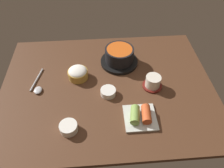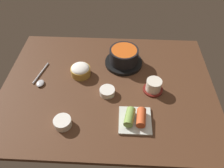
{
  "view_description": "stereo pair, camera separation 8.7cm",
  "coord_description": "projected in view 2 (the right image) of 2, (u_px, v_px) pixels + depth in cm",
  "views": [
    {
      "loc": [
        -3.28,
        -69.63,
        77.35
      ],
      "look_at": [
        2.0,
        -2.0,
        5.0
      ],
      "focal_mm": 34.72,
      "sensor_mm": 36.0,
      "label": 1
    },
    {
      "loc": [
        5.36,
        -69.76,
        77.35
      ],
      "look_at": [
        2.0,
        -2.0,
        5.0
      ],
      "focal_mm": 34.72,
      "sensor_mm": 36.0,
      "label": 2
    }
  ],
  "objects": [
    {
      "name": "kimchi_plate",
      "position": [
        135.0,
        119.0,
        0.88
      ],
      "size": [
        13.22,
        13.22,
        4.74
      ],
      "color": "silver",
      "rests_on": "dining_table"
    },
    {
      "name": "rice_bowl",
      "position": [
        81.0,
        70.0,
        1.06
      ],
      "size": [
        9.68,
        9.68,
        5.83
      ],
      "color": "#B78C38",
      "rests_on": "dining_table"
    },
    {
      "name": "spoon",
      "position": [
        40.0,
        80.0,
        1.04
      ],
      "size": [
        5.83,
        17.12,
        1.35
      ],
      "color": "#B7B7BC",
      "rests_on": "dining_table"
    },
    {
      "name": "tea_cup_with_saucer",
      "position": [
        154.0,
        86.0,
        0.98
      ],
      "size": [
        9.14,
        9.14,
        6.12
      ],
      "color": "maroon",
      "rests_on": "dining_table"
    },
    {
      "name": "banchan_cup_center",
      "position": [
        107.0,
        91.0,
        0.98
      ],
      "size": [
        6.97,
        6.97,
        2.89
      ],
      "color": "white",
      "rests_on": "dining_table"
    },
    {
      "name": "side_bowl_near",
      "position": [
        63.0,
        122.0,
        0.86
      ],
      "size": [
        7.14,
        7.14,
        3.44
      ],
      "color": "white",
      "rests_on": "dining_table"
    },
    {
      "name": "stone_pot",
      "position": [
        124.0,
        57.0,
        1.1
      ],
      "size": [
        19.27,
        19.27,
        8.98
      ],
      "color": "black",
      "rests_on": "dining_table"
    },
    {
      "name": "dining_table",
      "position": [
        108.0,
        87.0,
        1.04
      ],
      "size": [
        100.0,
        76.0,
        2.0
      ],
      "primitive_type": "cube",
      "color": "#4C2D1C",
      "rests_on": "ground"
    }
  ]
}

